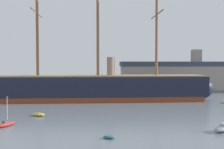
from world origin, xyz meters
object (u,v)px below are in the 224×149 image
object	(u,v)px
dockside_warehouse_right	(181,76)
dinghy_near_centre	(109,137)
tall_ship	(98,87)
sailboat_mid_left	(6,124)
dinghy_alongside_bow	(39,114)
motorboat_far_left	(11,101)
dinghy_distant_centre	(115,96)

from	to	relation	value
dockside_warehouse_right	dinghy_near_centre	bearing A→B (deg)	-115.75
tall_ship	sailboat_mid_left	size ratio (longest dim) A/B	14.39
dinghy_alongside_bow	dockside_warehouse_right	world-z (taller)	dockside_warehouse_right
sailboat_mid_left	motorboat_far_left	bearing A→B (deg)	105.60
dinghy_distant_centre	dockside_warehouse_right	bearing A→B (deg)	32.56
dinghy_alongside_bow	dockside_warehouse_right	bearing A→B (deg)	46.25
sailboat_mid_left	dinghy_distant_centre	distance (m)	42.78
dinghy_near_centre	dinghy_distant_centre	bearing A→B (deg)	84.71
sailboat_mid_left	motorboat_far_left	distance (m)	28.24
tall_ship	motorboat_far_left	xyz separation A→B (m)	(-23.19, -2.46, -3.31)
dinghy_distant_centre	dockside_warehouse_right	size ratio (longest dim) A/B	0.05
sailboat_mid_left	dinghy_distant_centre	world-z (taller)	sailboat_mid_left
tall_ship	sailboat_mid_left	xyz separation A→B (m)	(-15.60, -29.66, -3.37)
dinghy_distant_centre	dockside_warehouse_right	world-z (taller)	dockside_warehouse_right
tall_ship	dinghy_alongside_bow	xyz separation A→B (m)	(-12.03, -21.17, -3.46)
motorboat_far_left	dinghy_distant_centre	bearing A→B (deg)	19.28
motorboat_far_left	tall_ship	bearing A→B (deg)	6.06
dinghy_near_centre	dockside_warehouse_right	world-z (taller)	dockside_warehouse_right
dinghy_near_centre	sailboat_mid_left	xyz separation A→B (m)	(-16.84, 8.45, 0.21)
dockside_warehouse_right	dinghy_alongside_bow	bearing A→B (deg)	-133.75
tall_ship	dinghy_distant_centre	xyz separation A→B (m)	(5.47, 7.56, -3.52)
dinghy_distant_centre	dinghy_alongside_bow	bearing A→B (deg)	-121.35
sailboat_mid_left	dinghy_alongside_bow	bearing A→B (deg)	67.23
motorboat_far_left	dockside_warehouse_right	world-z (taller)	dockside_warehouse_right
dinghy_near_centre	motorboat_far_left	distance (m)	43.22
dinghy_alongside_bow	motorboat_far_left	xyz separation A→B (m)	(-11.16, 18.71, 0.14)
dinghy_near_centre	dockside_warehouse_right	bearing A→B (deg)	64.25
dinghy_alongside_bow	dockside_warehouse_right	size ratio (longest dim) A/B	0.06
sailboat_mid_left	dinghy_alongside_bow	world-z (taller)	sailboat_mid_left
dinghy_near_centre	dockside_warehouse_right	xyz separation A→B (m)	(29.96, 62.11, 5.34)
dinghy_alongside_bow	motorboat_far_left	size ratio (longest dim) A/B	0.88
motorboat_far_left	dockside_warehouse_right	xyz separation A→B (m)	(54.39, 26.45, 5.07)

